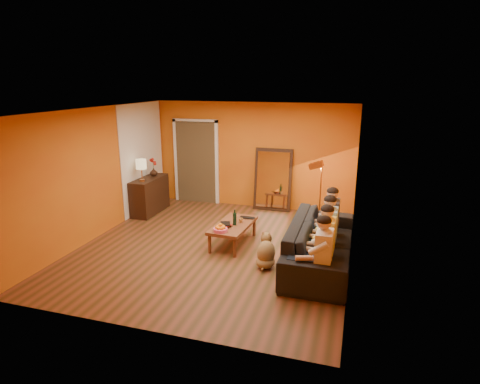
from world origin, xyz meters
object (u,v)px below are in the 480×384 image
(laptop, at_px, (247,218))
(vase, at_px, (154,172))
(sofa, at_px, (321,243))
(wine_bottle, at_px, (235,217))
(person_far_right, at_px, (332,219))
(person_mid_right, at_px, (330,229))
(person_mid_left, at_px, (327,241))
(coffee_table, at_px, (233,234))
(tumbler, at_px, (241,220))
(floor_lamp, at_px, (320,196))
(mirror_frame, at_px, (273,180))
(sideboard, at_px, (150,195))
(dog, at_px, (266,250))
(table_lamp, at_px, (142,170))
(person_far_left, at_px, (323,255))

(laptop, distance_m, vase, 3.00)
(sofa, height_order, wine_bottle, sofa)
(person_far_right, bearing_deg, vase, 163.84)
(person_mid_right, bearing_deg, person_mid_left, -90.00)
(coffee_table, relative_size, tumbler, 13.53)
(floor_lamp, bearing_deg, coffee_table, -131.81)
(mirror_frame, bearing_deg, person_mid_left, -63.70)
(sofa, relative_size, floor_lamp, 1.84)
(sideboard, relative_size, dog, 1.98)
(sideboard, bearing_deg, mirror_frame, 21.16)
(mirror_frame, bearing_deg, sofa, -62.17)
(dog, height_order, person_mid_left, person_mid_left)
(table_lamp, distance_m, coffee_table, 2.86)
(mirror_frame, relative_size, sofa, 0.57)
(tumbler, height_order, vase, vase)
(table_lamp, xyz_separation_m, person_far_left, (4.37, -2.37, -0.49))
(coffee_table, relative_size, floor_lamp, 0.85)
(tumbler, bearing_deg, person_far_right, 5.27)
(sideboard, height_order, floor_lamp, floor_lamp)
(person_mid_left, xyz_separation_m, vase, (-4.37, 2.37, 0.34))
(coffee_table, xyz_separation_m, person_mid_left, (1.85, -0.82, 0.40))
(mirror_frame, bearing_deg, person_far_right, -53.00)
(mirror_frame, xyz_separation_m, sofa, (1.45, -2.75, -0.37))
(mirror_frame, height_order, laptop, mirror_frame)
(wine_bottle, bearing_deg, person_mid_right, -7.00)
(person_mid_left, xyz_separation_m, person_mid_right, (0.00, 0.55, 0.00))
(mirror_frame, bearing_deg, sideboard, -158.84)
(person_mid_left, bearing_deg, vase, 151.56)
(wine_bottle, xyz_separation_m, laptop, (0.13, 0.40, -0.14))
(sideboard, distance_m, person_mid_left, 4.86)
(sofa, height_order, floor_lamp, floor_lamp)
(floor_lamp, distance_m, laptop, 1.73)
(laptop, bearing_deg, person_mid_right, -20.47)
(person_far_right, relative_size, laptop, 3.99)
(laptop, bearing_deg, floor_lamp, 38.95)
(dog, xyz_separation_m, person_far_right, (1.01, 1.04, 0.31))
(table_lamp, distance_m, floor_lamp, 4.07)
(sideboard, distance_m, sofa, 4.56)
(table_lamp, height_order, floor_lamp, floor_lamp)
(table_lamp, bearing_deg, person_mid_left, -22.57)
(coffee_table, bearing_deg, laptop, 66.55)
(person_far_left, height_order, vase, person_far_left)
(floor_lamp, relative_size, person_far_right, 1.18)
(sideboard, relative_size, floor_lamp, 0.82)
(coffee_table, xyz_separation_m, dog, (0.84, -0.76, 0.09))
(table_lamp, bearing_deg, dog, -27.60)
(person_far_right, xyz_separation_m, wine_bottle, (-1.80, -0.33, -0.03))
(person_mid_left, xyz_separation_m, tumbler, (-1.73, 0.94, -0.15))
(coffee_table, bearing_deg, floor_lamp, 47.15)
(table_lamp, xyz_separation_m, sofa, (4.24, -1.37, -0.72))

